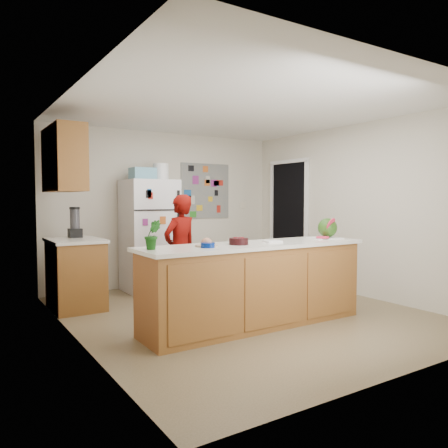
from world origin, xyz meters
TOP-DOWN VIEW (x-y plane):
  - floor at (0.00, 0.00)m, footprint 4.00×4.50m
  - wall_back at (0.00, 2.26)m, footprint 4.00×0.02m
  - wall_left at (-2.01, 0.00)m, footprint 0.02×4.50m
  - wall_right at (2.01, 0.00)m, footprint 0.02×4.50m
  - ceiling at (0.00, 0.00)m, footprint 4.00×4.50m
  - doorway at (1.99, 1.45)m, footprint 0.03×0.85m
  - peninsula_base at (-0.20, -0.50)m, footprint 2.60×0.62m
  - peninsula_top at (-0.20, -0.50)m, footprint 2.68×0.70m
  - side_counter_base at (-1.69, 1.35)m, footprint 0.60×0.80m
  - side_counter_top at (-1.69, 1.35)m, footprint 0.64×0.84m
  - upper_cabinets at (-1.82, 1.30)m, footprint 0.35×1.00m
  - refrigerator at (-0.45, 1.88)m, footprint 0.75×0.70m
  - fridge_top_bin at (-0.55, 1.88)m, footprint 0.35×0.28m
  - photo_collage at (0.75, 2.24)m, footprint 0.95×0.01m
  - person at (-0.46, 0.81)m, footprint 0.61×0.49m
  - blender_appliance at (-1.64, 1.55)m, footprint 0.12×0.12m
  - cutting_board at (0.88, -0.49)m, footprint 0.42×0.35m
  - watermelon at (0.94, -0.47)m, footprint 0.24×0.24m
  - watermelon_slice at (0.79, -0.54)m, footprint 0.16×0.16m
  - cherry_bowl at (-0.43, -0.51)m, footprint 0.26×0.26m
  - white_bowl at (-0.39, -0.41)m, footprint 0.22×0.22m
  - cobalt_bowl at (-0.86, -0.58)m, footprint 0.16×0.16m
  - plate at (-0.81, -0.48)m, footprint 0.30×0.30m
  - paper_towel at (0.04, -0.50)m, footprint 0.21×0.19m
  - keys at (1.00, -0.60)m, footprint 0.09×0.05m
  - potted_plant at (-1.39, -0.45)m, footprint 0.19×0.17m

SIDE VIEW (x-z plane):
  - floor at x=0.00m, z-range -0.02..0.00m
  - side_counter_base at x=-1.69m, z-range 0.00..0.86m
  - peninsula_base at x=-0.20m, z-range 0.00..0.88m
  - person at x=-0.46m, z-range 0.00..1.47m
  - refrigerator at x=-0.45m, z-range 0.00..1.70m
  - side_counter_top at x=-1.69m, z-range 0.86..0.90m
  - peninsula_top at x=-0.20m, z-range 0.88..0.92m
  - cutting_board at x=0.88m, z-range 0.92..0.93m
  - keys at x=1.00m, z-range 0.92..0.93m
  - plate at x=-0.81m, z-range 0.92..0.94m
  - paper_towel at x=0.04m, z-range 0.92..0.94m
  - watermelon_slice at x=0.79m, z-range 0.93..0.95m
  - cobalt_bowl at x=-0.86m, z-range 0.92..0.97m
  - white_bowl at x=-0.39m, z-range 0.92..0.98m
  - cherry_bowl at x=-0.43m, z-range 0.92..0.99m
  - doorway at x=1.99m, z-range 0.00..2.04m
  - watermelon at x=0.94m, z-range 0.93..1.17m
  - potted_plant at x=-1.39m, z-range 0.92..1.21m
  - blender_appliance at x=-1.64m, z-range 0.90..1.28m
  - wall_back at x=0.00m, z-range 0.00..2.50m
  - wall_left at x=-2.01m, z-range 0.00..2.50m
  - wall_right at x=2.01m, z-range 0.00..2.50m
  - photo_collage at x=0.75m, z-range 1.08..2.02m
  - fridge_top_bin at x=-0.55m, z-range 1.70..1.88m
  - upper_cabinets at x=-1.82m, z-range 1.50..2.30m
  - ceiling at x=0.00m, z-range 2.50..2.52m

